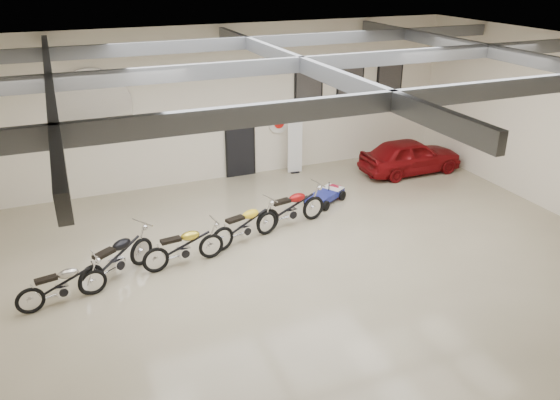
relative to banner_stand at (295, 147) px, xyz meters
name	(u,v)px	position (x,y,z in m)	size (l,w,h in m)	color
floor	(298,259)	(-2.32, -5.50, -0.92)	(16.00, 12.00, 0.01)	tan
ceiling	(302,52)	(-2.32, -5.50, 4.08)	(16.00, 12.00, 0.01)	gray
back_wall	(224,105)	(-2.32, 0.50, 1.58)	(16.00, 0.02, 5.00)	silver
right_wall	(560,127)	(5.68, -5.50, 1.58)	(0.02, 12.00, 5.00)	silver
ceiling_beams	(301,64)	(-2.32, -5.50, 3.83)	(15.80, 11.80, 0.32)	#585B60
door	(240,146)	(-1.82, 0.45, 0.13)	(0.92, 0.08, 2.10)	black
logo_plaque	(93,108)	(-6.32, 0.45, 1.88)	(2.30, 0.06, 1.16)	silver
poster_left	(309,79)	(0.68, 0.46, 2.18)	(1.05, 0.08, 1.35)	black
poster_mid	(351,76)	(2.28, 0.46, 2.18)	(1.05, 0.08, 1.35)	black
poster_right	(390,72)	(3.88, 0.46, 2.18)	(1.05, 0.08, 1.35)	black
oil_sign	(279,123)	(-0.42, 0.45, 0.78)	(0.72, 0.10, 0.72)	white
banner_stand	(295,147)	(0.00, 0.00, 0.00)	(0.50, 0.20, 1.85)	white
motorcycle_silver	(61,284)	(-7.76, -5.33, -0.44)	(1.86, 0.58, 0.97)	silver
motorcycle_black	(116,257)	(-6.54, -4.72, -0.37)	(2.14, 0.66, 1.11)	silver
motorcycle_gold	(184,246)	(-4.98, -4.71, -0.41)	(2.00, 0.62, 1.04)	silver
motorcycle_yellow	(245,224)	(-3.24, -4.18, -0.40)	(2.03, 0.63, 1.06)	silver
motorcycle_red	(291,207)	(-1.76, -3.75, -0.36)	(2.17, 0.67, 1.13)	silver
go_kart	(328,192)	(-0.05, -2.61, -0.62)	(1.68, 0.76, 0.61)	navy
vintage_car	(410,156)	(3.68, -1.50, -0.32)	(3.57, 1.44, 1.22)	maroon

